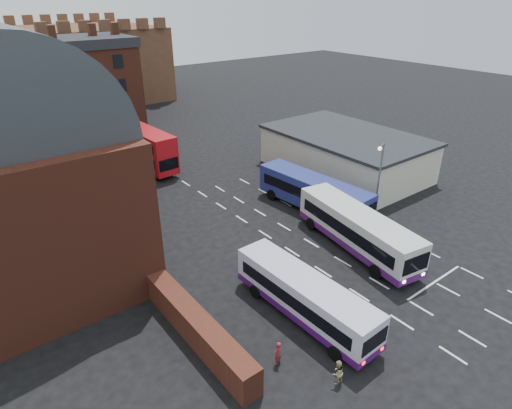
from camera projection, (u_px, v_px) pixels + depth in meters
ground at (350, 289)px, 27.89m from camera, size 180.00×180.00×0.00m
forecourt_wall at (198, 329)px, 23.33m from camera, size 1.20×10.00×1.80m
cream_building at (345, 153)px, 45.04m from camera, size 10.40×16.40×4.25m
brick_terrace at (47, 95)px, 54.69m from camera, size 22.00×10.00×11.00m
castle_keep at (88, 63)px, 75.18m from camera, size 22.00×22.00×12.00m
bus_white_outbound at (305, 295)px, 24.85m from camera, size 2.68×9.92×2.69m
bus_white_inbound at (357, 228)px, 31.48m from camera, size 4.22×11.38×3.03m
bus_blue at (314, 192)px, 37.13m from camera, size 3.45×11.26×3.03m
bus_red_double at (142, 146)px, 46.42m from camera, size 3.26×11.06×4.37m
street_lamp at (379, 176)px, 34.02m from camera, size 1.33×0.69×6.96m
pedestrian_red at (278, 353)px, 22.02m from camera, size 0.60×0.51×1.40m
pedestrian_beige at (337, 372)px, 20.92m from camera, size 0.69×0.54×1.39m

